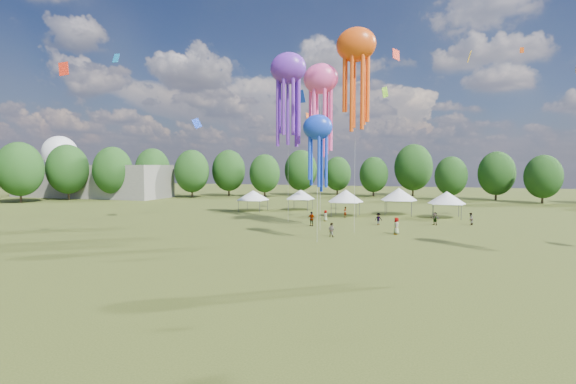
% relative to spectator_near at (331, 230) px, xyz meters
% --- Properties ---
extents(spectator_near, '(0.92, 0.82, 1.55)m').
position_rel_spectator_near_xyz_m(spectator_near, '(0.00, 0.00, 0.00)').
color(spectator_near, gray).
rests_on(spectator_near, ground).
extents(spectators_far, '(20.80, 13.94, 1.93)m').
position_rel_spectator_near_xyz_m(spectators_far, '(5.27, 10.50, 0.08)').
color(spectators_far, gray).
rests_on(spectators_far, ground).
extents(festival_tents, '(36.61, 11.66, 4.30)m').
position_rel_spectator_near_xyz_m(festival_tents, '(-1.31, 22.05, 2.25)').
color(festival_tents, '#47474C').
rests_on(festival_tents, ground).
extents(show_kites, '(33.95, 19.88, 23.34)m').
position_rel_spectator_near_xyz_m(show_kites, '(-1.28, 4.74, 16.29)').
color(show_kites, '#FB4A9D').
rests_on(show_kites, ground).
extents(treeline, '(201.57, 95.24, 13.43)m').
position_rel_spectator_near_xyz_m(treeline, '(-0.74, 29.87, 5.77)').
color(treeline, '#38281C').
rests_on(treeline, ground).
extents(hangar, '(40.00, 12.00, 8.00)m').
position_rel_spectator_near_xyz_m(hangar, '(-68.87, 39.35, 3.22)').
color(hangar, gray).
rests_on(hangar, ground).
extents(radome, '(9.00, 9.00, 16.00)m').
position_rel_spectator_near_xyz_m(radome, '(-84.87, 45.35, 9.21)').
color(radome, white).
rests_on(radome, ground).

